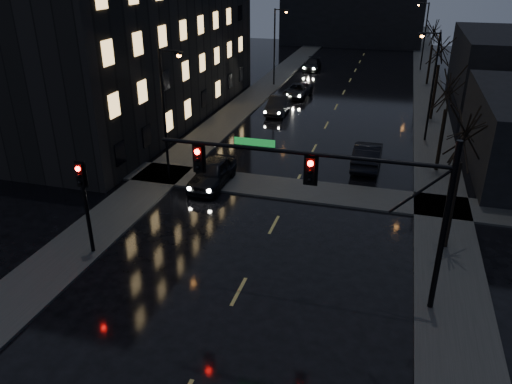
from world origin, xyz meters
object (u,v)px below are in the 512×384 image
Objects in this scene: oncoming_car_b at (278,105)px; oncoming_car_d at (312,65)px; oncoming_car_a at (212,173)px; lead_car at (367,155)px; oncoming_car_c at (298,90)px.

oncoming_car_d is (-0.53, 20.10, -0.09)m from oncoming_car_b.
oncoming_car_a is 10.48m from lead_car.
oncoming_car_d is at bearing 91.00° from oncoming_car_a.
oncoming_car_a is 22.81m from oncoming_car_c.
oncoming_car_d is 32.25m from lead_car.
oncoming_car_b is at bearing 89.98° from oncoming_car_a.
oncoming_car_d is (-0.43, 36.59, -0.14)m from oncoming_car_a.
oncoming_car_a is at bearing 33.75° from lead_car.
oncoming_car_c is at bearing 83.52° from oncoming_car_b.
oncoming_car_d is at bearing -72.56° from lead_car.
oncoming_car_a is 0.97× the size of lead_car.
lead_car reaches higher than oncoming_car_c.
oncoming_car_d is at bearing 97.80° from oncoming_car_c.
lead_car is (9.23, -30.90, 0.14)m from oncoming_car_d.
oncoming_car_c is (0.59, 22.80, -0.15)m from oncoming_car_a.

